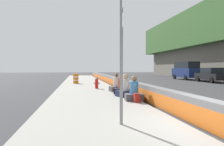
# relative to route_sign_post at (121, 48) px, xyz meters

# --- Properties ---
(ground_plane) EXTENTS (160.00, 160.00, 0.00)m
(ground_plane) POSITION_rel_route_sign_post_xyz_m (-0.50, -2.21, -2.21)
(ground_plane) COLOR #353538
(ground_plane) RESTS_ON ground
(sidewalk_strip) EXTENTS (80.00, 4.40, 0.14)m
(sidewalk_strip) POSITION_rel_route_sign_post_xyz_m (-0.50, 0.44, -2.14)
(sidewalk_strip) COLOR gray
(sidewalk_strip) RESTS_ON ground_plane
(jersey_barrier) EXTENTS (76.00, 0.45, 0.85)m
(jersey_barrier) POSITION_rel_route_sign_post_xyz_m (-0.50, -2.21, -1.79)
(jersey_barrier) COLOR slate
(jersey_barrier) RESTS_ON ground_plane
(route_sign_post) EXTENTS (0.44, 0.09, 3.60)m
(route_sign_post) POSITION_rel_route_sign_post_xyz_m (0.00, 0.00, 0.00)
(route_sign_post) COLOR gray
(route_sign_post) RESTS_ON sidewalk_strip
(fire_hydrant) EXTENTS (0.26, 0.46, 0.88)m
(fire_hydrant) POSITION_rel_route_sign_post_xyz_m (10.37, -0.27, -1.62)
(fire_hydrant) COLOR red
(fire_hydrant) RESTS_ON sidewalk_strip
(seated_person_foreground) EXTENTS (0.78, 0.89, 1.16)m
(seated_person_foreground) POSITION_rel_route_sign_post_xyz_m (4.16, -1.48, -1.71)
(seated_person_foreground) COLOR #424247
(seated_person_foreground) RESTS_ON sidewalk_strip
(seated_person_middle) EXTENTS (0.98, 1.06, 1.22)m
(seated_person_middle) POSITION_rel_route_sign_post_xyz_m (5.62, -1.39, -1.69)
(seated_person_middle) COLOR #23284C
(seated_person_middle) RESTS_ON sidewalk_strip
(seated_person_rear) EXTENTS (0.93, 1.02, 1.18)m
(seated_person_rear) POSITION_rel_route_sign_post_xyz_m (6.85, -1.43, -1.70)
(seated_person_rear) COLOR black
(seated_person_rear) RESTS_ON sidewalk_strip
(seated_person_far) EXTENTS (0.84, 0.95, 1.20)m
(seated_person_far) POSITION_rel_route_sign_post_xyz_m (8.22, -1.39, -1.69)
(seated_person_far) COLOR #424247
(seated_person_far) RESTS_ON sidewalk_strip
(backpack) EXTENTS (0.32, 0.28, 0.40)m
(backpack) POSITION_rel_route_sign_post_xyz_m (3.57, -1.44, -1.88)
(backpack) COLOR maroon
(backpack) RESTS_ON sidewalk_strip
(construction_barrel) EXTENTS (0.54, 0.54, 0.95)m
(construction_barrel) POSITION_rel_route_sign_post_xyz_m (16.09, 1.28, -1.59)
(construction_barrel) COLOR orange
(construction_barrel) RESTS_ON sidewalk_strip
(parked_car_fourth) EXTENTS (4.54, 2.04, 1.71)m
(parked_car_fourth) POSITION_rel_route_sign_post_xyz_m (17.34, -14.38, -1.35)
(parked_car_fourth) COLOR black
(parked_car_fourth) RESTS_ON ground_plane
(parked_car_midline) EXTENTS (5.14, 2.17, 2.56)m
(parked_car_midline) POSITION_rel_route_sign_post_xyz_m (23.36, -14.41, -0.86)
(parked_car_midline) COLOR navy
(parked_car_midline) RESTS_ON ground_plane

